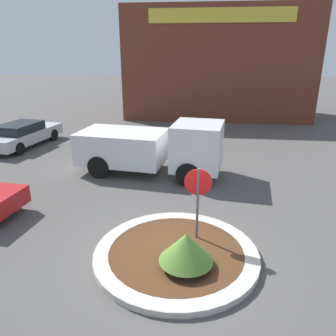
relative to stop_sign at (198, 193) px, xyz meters
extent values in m
plane|color=#514F4C|center=(-0.48, -0.71, -1.48)|extent=(120.00, 120.00, 0.00)
cylinder|color=#BCB7AD|center=(-0.48, -0.71, -1.40)|extent=(4.15, 4.15, 0.16)
cylinder|color=#4C2D19|center=(-0.48, -0.71, -1.40)|extent=(3.40, 3.40, 0.16)
cylinder|color=#4C4C51|center=(0.00, 0.00, -0.41)|extent=(0.07, 0.07, 2.14)
cylinder|color=#B71414|center=(0.00, 0.00, 0.28)|extent=(0.71, 0.03, 0.71)
cylinder|color=brown|center=(-0.20, -1.29, -1.24)|extent=(0.08, 0.08, 0.16)
cone|color=#4C752D|center=(-0.20, -1.29, -0.80)|extent=(1.27, 1.27, 0.70)
cube|color=white|center=(-0.17, 4.90, -0.16)|extent=(2.14, 2.38, 1.81)
cube|color=white|center=(-3.33, 5.29, -0.41)|extent=(3.79, 2.69, 1.31)
cube|color=black|center=(0.49, 4.82, 0.15)|extent=(0.28, 1.93, 0.63)
cylinder|color=black|center=(-0.21, 5.96, -1.02)|extent=(0.95, 0.36, 0.92)
cylinder|color=black|center=(-0.47, 3.88, -1.02)|extent=(0.95, 0.36, 0.92)
cylinder|color=black|center=(-3.84, 6.41, -1.02)|extent=(0.95, 0.36, 0.92)
cylinder|color=black|center=(-4.10, 4.33, -1.02)|extent=(0.95, 0.36, 0.92)
cube|color=brown|center=(0.81, 18.56, 2.42)|extent=(13.45, 6.00, 7.81)
cube|color=gold|center=(0.81, 15.53, 5.52)|extent=(9.41, 0.08, 0.90)
cube|color=#B7B7BC|center=(-9.57, 8.38, -0.93)|extent=(2.45, 4.89, 0.57)
cube|color=black|center=(-9.60, 8.15, -0.42)|extent=(1.86, 2.45, 0.45)
cylinder|color=black|center=(-10.13, 9.93, -1.16)|extent=(0.29, 0.67, 0.64)
cylinder|color=black|center=(-8.55, 9.68, -1.16)|extent=(0.29, 0.67, 0.64)
cylinder|color=black|center=(-9.00, 6.82, -1.16)|extent=(0.29, 0.67, 0.64)
cylinder|color=black|center=(-6.34, 1.43, -1.15)|extent=(0.68, 0.27, 0.66)
camera|label=1|loc=(0.14, -7.71, 3.46)|focal=35.00mm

